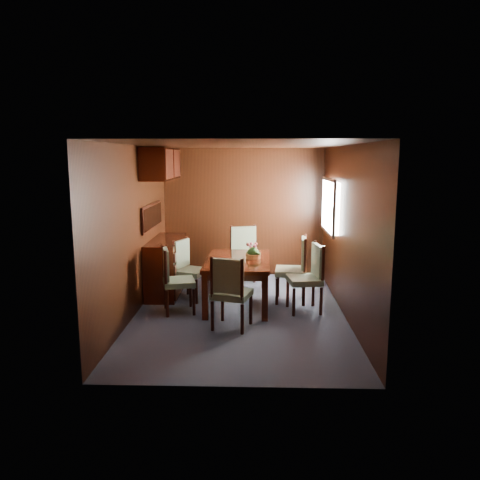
{
  "coord_description": "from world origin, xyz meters",
  "views": [
    {
      "loc": [
        0.21,
        -6.53,
        2.24
      ],
      "look_at": [
        0.0,
        0.13,
        1.05
      ],
      "focal_mm": 35.0,
      "sensor_mm": 36.0,
      "label": 1
    }
  ],
  "objects_px": {
    "chair_right_near": "(310,274)",
    "chair_head": "(230,289)",
    "sideboard": "(167,266)",
    "chair_left_near": "(174,277)",
    "flower_centerpiece": "(253,251)",
    "dining_table": "(238,266)"
  },
  "relations": [
    {
      "from": "sideboard",
      "to": "chair_head",
      "type": "bearing_deg",
      "value": -55.75
    },
    {
      "from": "chair_right_near",
      "to": "chair_left_near",
      "type": "bearing_deg",
      "value": 85.24
    },
    {
      "from": "sideboard",
      "to": "flower_centerpiece",
      "type": "xyz_separation_m",
      "value": [
        1.44,
        -0.58,
        0.38
      ]
    },
    {
      "from": "dining_table",
      "to": "chair_right_near",
      "type": "distance_m",
      "value": 1.09
    },
    {
      "from": "dining_table",
      "to": "flower_centerpiece",
      "type": "bearing_deg",
      "value": 15.46
    },
    {
      "from": "sideboard",
      "to": "dining_table",
      "type": "distance_m",
      "value": 1.38
    },
    {
      "from": "chair_right_near",
      "to": "dining_table",
      "type": "bearing_deg",
      "value": 67.73
    },
    {
      "from": "dining_table",
      "to": "sideboard",
      "type": "bearing_deg",
      "value": 153.72
    },
    {
      "from": "sideboard",
      "to": "chair_right_near",
      "type": "height_order",
      "value": "chair_right_near"
    },
    {
      "from": "sideboard",
      "to": "chair_head",
      "type": "distance_m",
      "value": 2.04
    },
    {
      "from": "dining_table",
      "to": "chair_right_near",
      "type": "relative_size",
      "value": 1.53
    },
    {
      "from": "chair_right_near",
      "to": "flower_centerpiece",
      "type": "height_order",
      "value": "chair_right_near"
    },
    {
      "from": "sideboard",
      "to": "dining_table",
      "type": "relative_size",
      "value": 0.91
    },
    {
      "from": "chair_right_near",
      "to": "flower_centerpiece",
      "type": "xyz_separation_m",
      "value": [
        -0.82,
        0.32,
        0.27
      ]
    },
    {
      "from": "flower_centerpiece",
      "to": "chair_right_near",
      "type": "bearing_deg",
      "value": -21.05
    },
    {
      "from": "chair_right_near",
      "to": "chair_head",
      "type": "bearing_deg",
      "value": 116.74
    },
    {
      "from": "chair_left_near",
      "to": "dining_table",
      "type": "bearing_deg",
      "value": 98.25
    },
    {
      "from": "sideboard",
      "to": "chair_left_near",
      "type": "height_order",
      "value": "chair_left_near"
    },
    {
      "from": "dining_table",
      "to": "chair_right_near",
      "type": "xyz_separation_m",
      "value": [
        1.05,
        -0.26,
        -0.05
      ]
    },
    {
      "from": "chair_head",
      "to": "chair_left_near",
      "type": "bearing_deg",
      "value": 158.06
    },
    {
      "from": "chair_left_near",
      "to": "chair_right_near",
      "type": "bearing_deg",
      "value": 79.04
    },
    {
      "from": "sideboard",
      "to": "chair_left_near",
      "type": "bearing_deg",
      "value": -73.81
    }
  ]
}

